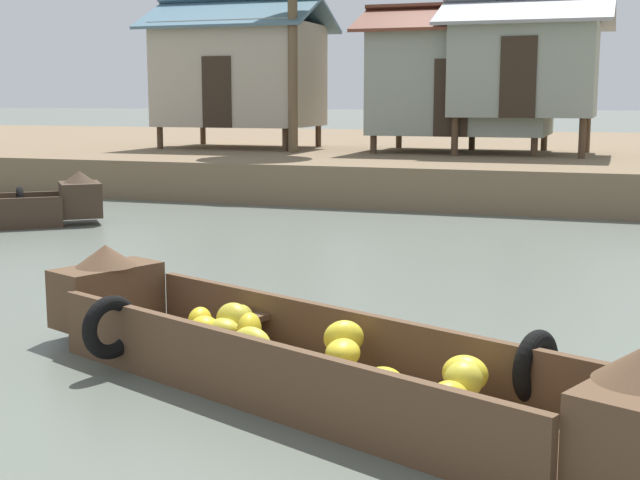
% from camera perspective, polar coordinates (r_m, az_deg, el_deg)
% --- Properties ---
extents(ground_plane, '(300.00, 300.00, 0.00)m').
position_cam_1_polar(ground_plane, '(11.34, 3.07, -1.97)').
color(ground_plane, '#596056').
extents(riverbank_strip, '(160.00, 20.00, 0.84)m').
position_cam_1_polar(riverbank_strip, '(26.87, 12.48, 5.18)').
color(riverbank_strip, '#756047').
rests_on(riverbank_strip, ground).
extents(banana_boat, '(5.46, 3.04, 0.85)m').
position_cam_1_polar(banana_boat, '(6.61, -0.99, -7.51)').
color(banana_boat, brown).
rests_on(banana_boat, ground).
extents(stilt_house_left, '(4.67, 3.43, 4.01)m').
position_cam_1_polar(stilt_house_left, '(24.27, -5.16, 10.69)').
color(stilt_house_left, '#4C3826').
rests_on(stilt_house_left, riverbank_strip).
extents(stilt_house_mid_left, '(4.93, 3.46, 3.65)m').
position_cam_1_polar(stilt_house_mid_left, '(22.49, 9.18, 10.21)').
color(stilt_house_mid_left, '#4C3826').
rests_on(stilt_house_mid_left, riverbank_strip).
extents(stilt_house_mid_right, '(3.95, 3.37, 3.73)m').
position_cam_1_polar(stilt_house_mid_right, '(21.93, 13.11, 10.84)').
color(stilt_house_mid_right, '#4C3826').
rests_on(stilt_house_mid_right, riverbank_strip).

